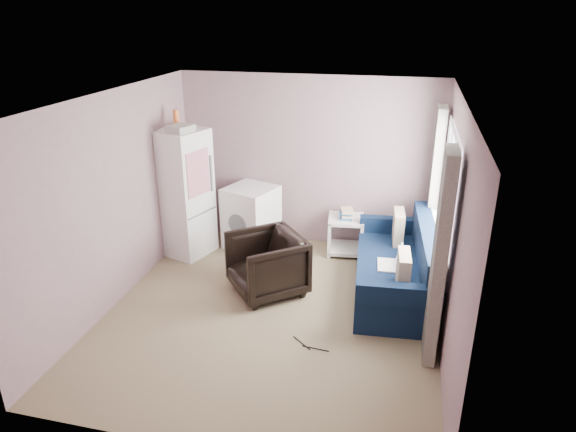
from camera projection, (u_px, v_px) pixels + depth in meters
name	position (u px, v px, depth m)	size (l,w,h in m)	color
room	(273.00, 214.00, 5.59)	(3.84, 4.24, 2.54)	#917F5F
armchair	(267.00, 262.00, 6.36)	(0.82, 0.77, 0.85)	black
fridge	(184.00, 192.00, 7.23)	(0.79, 0.79, 2.07)	white
washing_machine	(251.00, 216.00, 7.58)	(0.83, 0.83, 0.93)	white
side_table	(346.00, 232.00, 7.43)	(0.55, 0.55, 0.68)	white
sofa	(399.00, 270.00, 6.35)	(1.07, 2.09, 0.90)	#0D1F3E
window_dressing	(437.00, 217.00, 5.89)	(0.17, 2.62, 2.18)	white
floor_cables	(309.00, 346.00, 5.46)	(0.42, 0.20, 0.01)	black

